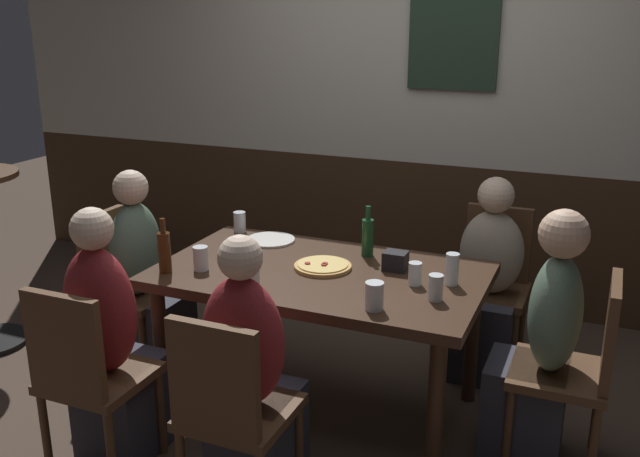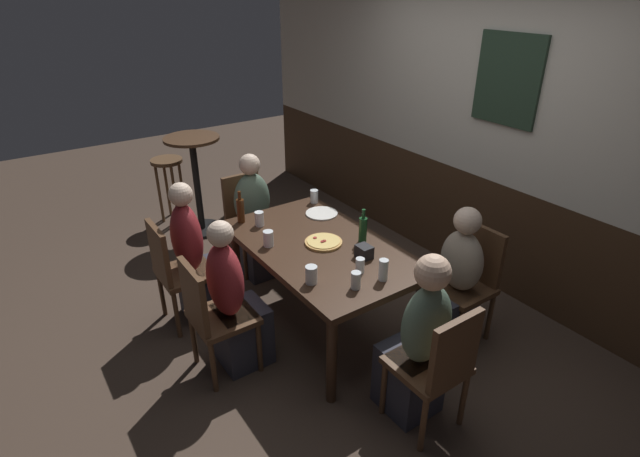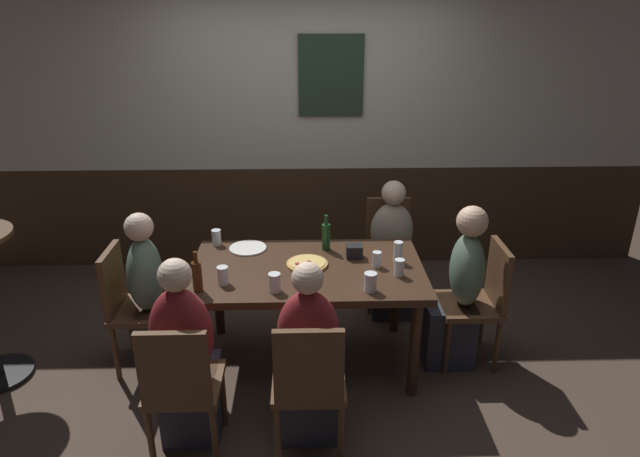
# 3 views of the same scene
# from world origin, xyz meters

# --- Properties ---
(ground_plane) EXTENTS (12.00, 12.00, 0.00)m
(ground_plane) POSITION_xyz_m (0.00, 0.00, 0.00)
(ground_plane) COLOR #423328
(wall_back) EXTENTS (6.40, 0.13, 2.60)m
(wall_back) POSITION_xyz_m (0.00, 1.65, 1.30)
(wall_back) COLOR #3D2819
(wall_back) RESTS_ON ground_plane
(dining_table) EXTENTS (1.54, 0.91, 0.74)m
(dining_table) POSITION_xyz_m (0.00, 0.00, 0.66)
(dining_table) COLOR #382316
(dining_table) RESTS_ON ground_plane
(chair_right_far) EXTENTS (0.40, 0.40, 0.88)m
(chair_right_far) POSITION_xyz_m (0.68, 0.87, 0.50)
(chair_right_far) COLOR #513521
(chair_right_far) RESTS_ON ground_plane
(chair_head_west) EXTENTS (0.40, 0.40, 0.88)m
(chair_head_west) POSITION_xyz_m (-1.19, 0.00, 0.50)
(chair_head_west) COLOR #513521
(chair_head_west) RESTS_ON ground_plane
(chair_mid_near) EXTENTS (0.40, 0.40, 0.88)m
(chair_mid_near) POSITION_xyz_m (0.00, -0.87, 0.50)
(chair_mid_near) COLOR #513521
(chair_mid_near) RESTS_ON ground_plane
(chair_head_east) EXTENTS (0.40, 0.40, 0.88)m
(chair_head_east) POSITION_xyz_m (1.19, 0.00, 0.50)
(chair_head_east) COLOR #513521
(chair_head_east) RESTS_ON ground_plane
(chair_left_near) EXTENTS (0.40, 0.40, 0.88)m
(chair_left_near) POSITION_xyz_m (-0.68, -0.87, 0.50)
(chair_left_near) COLOR #513521
(chair_left_near) RESTS_ON ground_plane
(person_right_far) EXTENTS (0.34, 0.37, 1.09)m
(person_right_far) POSITION_xyz_m (0.68, 0.71, 0.46)
(person_right_far) COLOR #2D2D38
(person_right_far) RESTS_ON ground_plane
(person_head_west) EXTENTS (0.37, 0.34, 1.13)m
(person_head_west) POSITION_xyz_m (-1.02, 0.00, 0.48)
(person_head_west) COLOR #2D2D38
(person_head_west) RESTS_ON ground_plane
(person_mid_near) EXTENTS (0.34, 0.37, 1.14)m
(person_mid_near) POSITION_xyz_m (0.00, -0.71, 0.48)
(person_mid_near) COLOR #2D2D38
(person_mid_near) RESTS_ON ground_plane
(person_head_east) EXTENTS (0.37, 0.34, 1.16)m
(person_head_east) POSITION_xyz_m (1.02, 0.00, 0.49)
(person_head_east) COLOR #2D2D38
(person_head_east) RESTS_ON ground_plane
(person_left_near) EXTENTS (0.34, 0.37, 1.17)m
(person_left_near) POSITION_xyz_m (-0.68, -0.71, 0.49)
(person_left_near) COLOR #2D2D38
(person_left_near) RESTS_ON ground_plane
(pizza) EXTENTS (0.27, 0.27, 0.03)m
(pizza) POSITION_xyz_m (-0.00, 0.03, 0.75)
(pizza) COLOR tan
(pizza) RESTS_ON dining_table
(tumbler_short) EXTENTS (0.07, 0.07, 0.11)m
(tumbler_short) POSITION_xyz_m (-0.65, 0.39, 0.79)
(tumbler_short) COLOR silver
(tumbler_short) RESTS_ON dining_table
(pint_glass_stout) EXTENTS (0.07, 0.07, 0.12)m
(pint_glass_stout) POSITION_xyz_m (-0.52, -0.21, 0.79)
(pint_glass_stout) COLOR silver
(pint_glass_stout) RESTS_ON dining_table
(beer_glass_tall) EXTENTS (0.06, 0.06, 0.15)m
(beer_glass_tall) POSITION_xyz_m (0.61, 0.07, 0.81)
(beer_glass_tall) COLOR silver
(beer_glass_tall) RESTS_ON dining_table
(pint_glass_pale) EXTENTS (0.06, 0.06, 0.11)m
(pint_glass_pale) POSITION_xyz_m (0.59, -0.14, 0.79)
(pint_glass_pale) COLOR silver
(pint_glass_pale) RESTS_ON dining_table
(pint_glass_amber) EXTENTS (0.06, 0.06, 0.10)m
(pint_glass_amber) POSITION_xyz_m (0.46, -0.00, 0.79)
(pint_glass_amber) COLOR silver
(pint_glass_amber) RESTS_ON dining_table
(highball_clear) EXTENTS (0.08, 0.08, 0.12)m
(highball_clear) POSITION_xyz_m (0.38, -0.33, 0.79)
(highball_clear) COLOR silver
(highball_clear) RESTS_ON dining_table
(tumbler_water) EXTENTS (0.08, 0.08, 0.12)m
(tumbler_water) POSITION_xyz_m (-0.20, -0.32, 0.79)
(tumbler_water) COLOR silver
(tumbler_water) RESTS_ON dining_table
(beer_bottle_green) EXTENTS (0.06, 0.06, 0.26)m
(beer_bottle_green) POSITION_xyz_m (0.14, 0.29, 0.84)
(beer_bottle_green) COLOR #194723
(beer_bottle_green) RESTS_ON dining_table
(beer_bottle_brown) EXTENTS (0.06, 0.06, 0.26)m
(beer_bottle_brown) POSITION_xyz_m (-0.66, -0.30, 0.84)
(beer_bottle_brown) COLOR #42230F
(beer_bottle_brown) RESTS_ON dining_table
(plate_white_large) EXTENTS (0.26, 0.26, 0.01)m
(plate_white_large) POSITION_xyz_m (-0.42, 0.31, 0.75)
(plate_white_large) COLOR white
(plate_white_large) RESTS_ON dining_table
(condiment_caddy) EXTENTS (0.11, 0.09, 0.09)m
(condiment_caddy) POSITION_xyz_m (0.32, 0.15, 0.79)
(condiment_caddy) COLOR black
(condiment_caddy) RESTS_ON dining_table
(side_bar_table) EXTENTS (0.56, 0.56, 1.05)m
(side_bar_table) POSITION_xyz_m (-2.11, -0.12, 0.62)
(side_bar_table) COLOR black
(side_bar_table) RESTS_ON ground_plane
(bar_stool) EXTENTS (0.34, 0.34, 0.72)m
(bar_stool) POSITION_xyz_m (-2.56, -0.27, 0.56)
(bar_stool) COLOR brown
(bar_stool) RESTS_ON ground_plane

